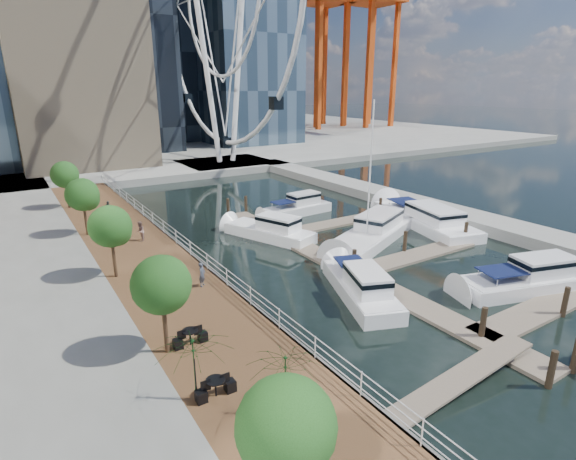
# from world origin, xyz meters

# --- Properties ---
(ground) EXTENTS (520.00, 520.00, 0.00)m
(ground) POSITION_xyz_m (0.00, 0.00, 0.00)
(ground) COLOR black
(ground) RESTS_ON ground
(boardwalk) EXTENTS (6.00, 60.00, 1.00)m
(boardwalk) POSITION_xyz_m (-9.00, 15.00, 0.50)
(boardwalk) COLOR brown
(boardwalk) RESTS_ON ground
(seawall) EXTENTS (0.25, 60.00, 1.00)m
(seawall) POSITION_xyz_m (-6.00, 15.00, 0.50)
(seawall) COLOR #595954
(seawall) RESTS_ON ground
(land_far) EXTENTS (200.00, 114.00, 1.00)m
(land_far) POSITION_xyz_m (0.00, 102.00, 0.50)
(land_far) COLOR gray
(land_far) RESTS_ON ground
(breakwater) EXTENTS (4.00, 60.00, 1.00)m
(breakwater) POSITION_xyz_m (20.00, 20.00, 0.50)
(breakwater) COLOR gray
(breakwater) RESTS_ON ground
(pier) EXTENTS (14.00, 12.00, 1.00)m
(pier) POSITION_xyz_m (14.00, 52.00, 0.50)
(pier) COLOR gray
(pier) RESTS_ON ground
(railing) EXTENTS (0.10, 60.00, 1.05)m
(railing) POSITION_xyz_m (-6.10, 15.00, 1.52)
(railing) COLOR white
(railing) RESTS_ON boardwalk
(floating_docks) EXTENTS (16.00, 34.00, 2.60)m
(floating_docks) POSITION_xyz_m (7.97, 9.98, 0.49)
(floating_docks) COLOR #6D6051
(floating_docks) RESTS_ON ground
(port_cranes) EXTENTS (40.00, 52.00, 38.00)m
(port_cranes) POSITION_xyz_m (67.67, 95.67, 20.00)
(port_cranes) COLOR #D84C14
(port_cranes) RESTS_ON ground
(street_trees) EXTENTS (2.60, 42.60, 4.60)m
(street_trees) POSITION_xyz_m (-11.40, 14.00, 4.29)
(street_trees) COLOR #3F2B1C
(street_trees) RESTS_ON ground
(cafe_tables) EXTENTS (2.50, 13.70, 0.74)m
(cafe_tables) POSITION_xyz_m (-10.40, -2.00, 1.37)
(cafe_tables) COLOR black
(cafe_tables) RESTS_ON ground
(yacht_foreground) EXTENTS (10.44, 5.49, 2.15)m
(yacht_foreground) POSITION_xyz_m (10.67, 0.11, 0.00)
(yacht_foreground) COLOR silver
(yacht_foreground) RESTS_ON ground
(pedestrian_near) EXTENTS (0.64, 0.63, 1.49)m
(pedestrian_near) POSITION_xyz_m (-7.36, 9.74, 1.74)
(pedestrian_near) COLOR #454C5C
(pedestrian_near) RESTS_ON boardwalk
(pedestrian_mid) EXTENTS (0.83, 0.92, 1.57)m
(pedestrian_mid) POSITION_xyz_m (-8.20, 20.06, 1.78)
(pedestrian_mid) COLOR gray
(pedestrian_mid) RESTS_ON boardwalk
(pedestrian_far) EXTENTS (0.91, 0.80, 1.47)m
(pedestrian_far) POSITION_xyz_m (-8.77, 28.50, 1.74)
(pedestrian_far) COLOR #2F363B
(pedestrian_far) RESTS_ON boardwalk
(moored_yachts) EXTENTS (21.38, 36.07, 11.50)m
(moored_yachts) POSITION_xyz_m (9.02, 11.60, 0.00)
(moored_yachts) COLOR white
(moored_yachts) RESTS_ON ground
(cafe_seating) EXTENTS (5.68, 11.01, 2.69)m
(cafe_seating) POSITION_xyz_m (-10.47, -2.91, 2.29)
(cafe_seating) COLOR #0E3516
(cafe_seating) RESTS_ON ground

